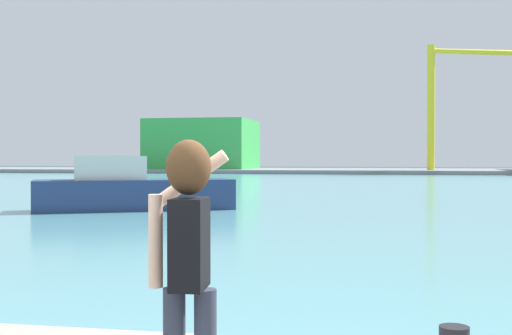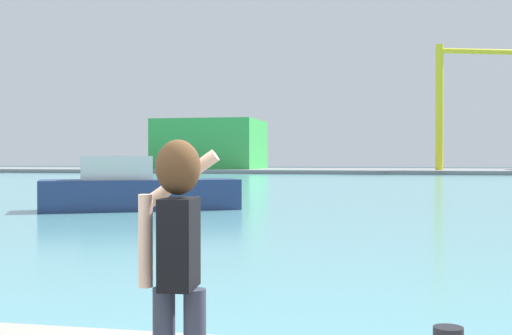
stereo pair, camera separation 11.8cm
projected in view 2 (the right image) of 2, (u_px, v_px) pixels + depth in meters
ground_plane at (376, 185)px, 53.06m from camera, size 220.00×220.00×0.00m
harbor_water at (376, 184)px, 55.02m from camera, size 140.00×100.00×0.02m
far_shore_dock at (385, 171)px, 94.14m from camera, size 140.00×20.00×0.54m
person_photographer at (178, 249)px, 4.10m from camera, size 0.53×0.55×1.74m
boat_moored at (137, 190)px, 27.14m from camera, size 8.10×5.58×2.20m
warehouse_left at (211, 144)px, 100.43m from camera, size 14.90×13.60×7.30m
port_crane at (452, 92)px, 88.12m from camera, size 12.84×5.12×16.63m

